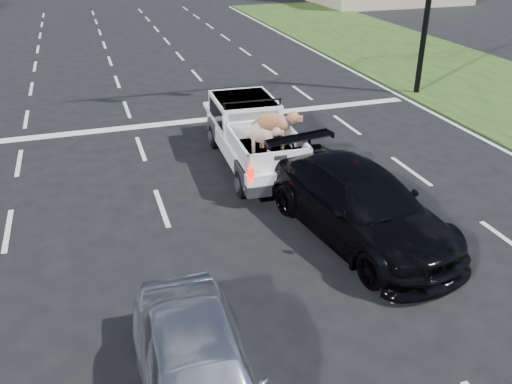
# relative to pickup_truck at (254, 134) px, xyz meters

# --- Properties ---
(ground) EXTENTS (160.00, 160.00, 0.00)m
(ground) POSITION_rel_pickup_truck_xyz_m (-1.22, -5.89, -0.88)
(ground) COLOR black
(ground) RESTS_ON ground
(road_markings) EXTENTS (17.75, 60.00, 0.01)m
(road_markings) POSITION_rel_pickup_truck_xyz_m (-1.22, 0.67, -0.88)
(road_markings) COLOR silver
(road_markings) RESTS_ON ground
(pickup_truck) EXTENTS (2.04, 5.04, 1.87)m
(pickup_truck) POSITION_rel_pickup_truck_xyz_m (0.00, 0.00, 0.00)
(pickup_truck) COLOR black
(pickup_truck) RESTS_ON ground
(silver_sedan) EXTENTS (1.82, 4.21, 1.41)m
(silver_sedan) POSITION_rel_pickup_truck_xyz_m (-3.42, -8.24, -0.18)
(silver_sedan) COLOR silver
(silver_sedan) RESTS_ON ground
(black_coupe) EXTENTS (3.04, 5.67, 1.56)m
(black_coupe) POSITION_rel_pickup_truck_xyz_m (0.98, -4.49, -0.10)
(black_coupe) COLOR black
(black_coupe) RESTS_ON ground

